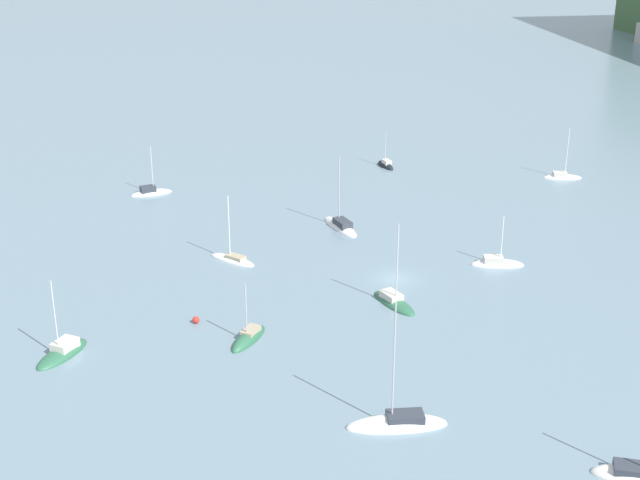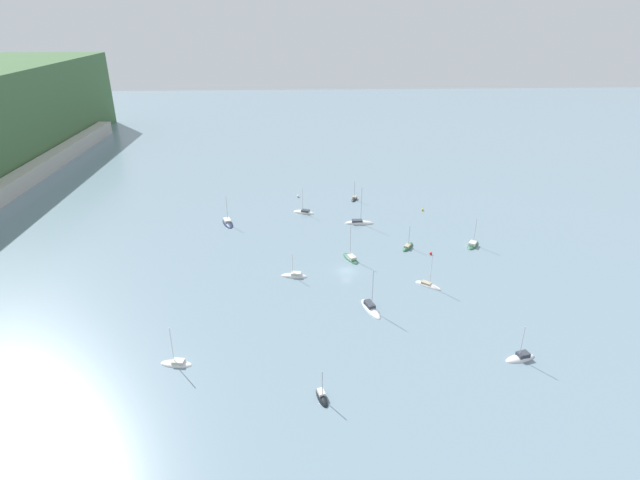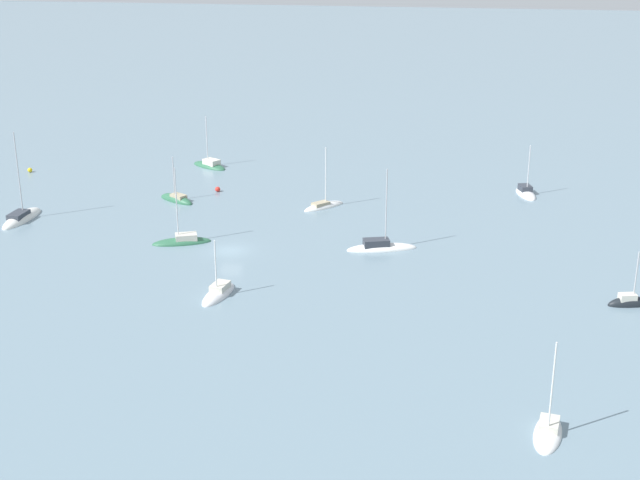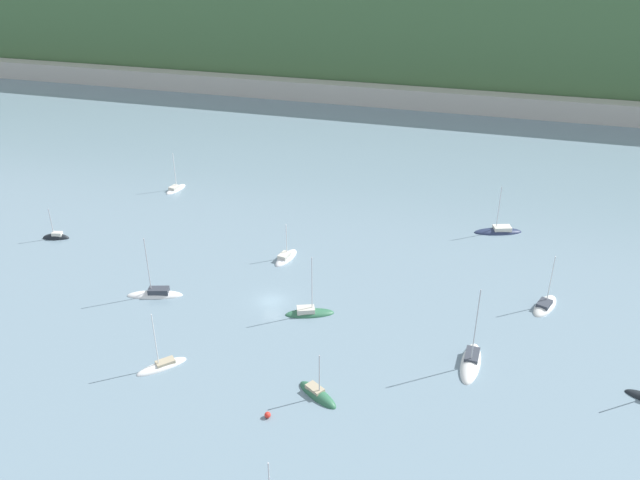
{
  "view_description": "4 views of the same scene",
  "coord_description": "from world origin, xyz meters",
  "px_view_note": "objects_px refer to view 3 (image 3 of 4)",
  "views": [
    {
      "loc": [
        89.82,
        -21.81,
        41.01
      ],
      "look_at": [
        -4.86,
        -7.89,
        3.31
      ],
      "focal_mm": 50.0,
      "sensor_mm": 36.0,
      "label": 1
    },
    {
      "loc": [
        -105.82,
        11.57,
        57.53
      ],
      "look_at": [
        14.6,
        5.8,
        1.62
      ],
      "focal_mm": 28.0,
      "sensor_mm": 36.0,
      "label": 2
    },
    {
      "loc": [
        -26.11,
        93.07,
        36.22
      ],
      "look_at": [
        -10.59,
        0.45,
        2.11
      ],
      "focal_mm": 50.0,
      "sensor_mm": 36.0,
      "label": 3
    },
    {
      "loc": [
        28.24,
        -71.63,
        50.19
      ],
      "look_at": [
        3.11,
        14.67,
        3.22
      ],
      "focal_mm": 35.0,
      "sensor_mm": 36.0,
      "label": 4
    }
  ],
  "objects_px": {
    "sailboat_1": "(22,219)",
    "mooring_buoy_2": "(218,189)",
    "sailboat_7": "(218,294)",
    "mooring_buoy_1": "(30,170)",
    "sailboat_11": "(177,200)",
    "sailboat_12": "(548,433)",
    "sailboat_5": "(526,194)",
    "sailboat_10": "(210,166)",
    "sailboat_3": "(182,242)",
    "sailboat_4": "(630,304)",
    "sailboat_9": "(381,248)",
    "sailboat_0": "(324,207)"
  },
  "relations": [
    {
      "from": "sailboat_11",
      "to": "sailboat_12",
      "type": "bearing_deg",
      "value": 163.61
    },
    {
      "from": "sailboat_12",
      "to": "sailboat_4",
      "type": "bearing_deg",
      "value": 168.4
    },
    {
      "from": "sailboat_11",
      "to": "mooring_buoy_2",
      "type": "height_order",
      "value": "sailboat_11"
    },
    {
      "from": "sailboat_0",
      "to": "sailboat_1",
      "type": "xyz_separation_m",
      "value": [
        37.05,
        11.46,
        0.01
      ]
    },
    {
      "from": "sailboat_9",
      "to": "sailboat_10",
      "type": "bearing_deg",
      "value": 115.93
    },
    {
      "from": "sailboat_5",
      "to": "mooring_buoy_1",
      "type": "height_order",
      "value": "sailboat_5"
    },
    {
      "from": "sailboat_3",
      "to": "sailboat_5",
      "type": "xyz_separation_m",
      "value": [
        -41.01,
        -26.63,
        0.0
      ]
    },
    {
      "from": "sailboat_5",
      "to": "mooring_buoy_2",
      "type": "bearing_deg",
      "value": -97.46
    },
    {
      "from": "sailboat_0",
      "to": "sailboat_10",
      "type": "relative_size",
      "value": 1.02
    },
    {
      "from": "sailboat_4",
      "to": "sailboat_3",
      "type": "bearing_deg",
      "value": 153.95
    },
    {
      "from": "sailboat_10",
      "to": "sailboat_11",
      "type": "height_order",
      "value": "sailboat_10"
    },
    {
      "from": "sailboat_4",
      "to": "sailboat_12",
      "type": "height_order",
      "value": "sailboat_12"
    },
    {
      "from": "sailboat_7",
      "to": "sailboat_12",
      "type": "xyz_separation_m",
      "value": [
        -31.22,
        21.06,
        0.02
      ]
    },
    {
      "from": "sailboat_3",
      "to": "sailboat_7",
      "type": "xyz_separation_m",
      "value": [
        -8.41,
        14.28,
        -0.03
      ]
    },
    {
      "from": "sailboat_0",
      "to": "sailboat_7",
      "type": "xyz_separation_m",
      "value": [
        5.84,
        30.6,
        0.01
      ]
    },
    {
      "from": "sailboat_3",
      "to": "sailboat_7",
      "type": "distance_m",
      "value": 16.57
    },
    {
      "from": "sailboat_4",
      "to": "mooring_buoy_1",
      "type": "height_order",
      "value": "sailboat_4"
    },
    {
      "from": "sailboat_7",
      "to": "mooring_buoy_1",
      "type": "relative_size",
      "value": 9.81
    },
    {
      "from": "sailboat_7",
      "to": "sailboat_12",
      "type": "bearing_deg",
      "value": 65.71
    },
    {
      "from": "sailboat_1",
      "to": "sailboat_4",
      "type": "xyz_separation_m",
      "value": [
        -72.18,
        14.74,
        0.0
      ]
    },
    {
      "from": "sailboat_0",
      "to": "sailboat_10",
      "type": "xyz_separation_m",
      "value": [
        20.61,
        -17.21,
        0.05
      ]
    },
    {
      "from": "sailboat_5",
      "to": "sailboat_12",
      "type": "bearing_deg",
      "value": -16.41
    },
    {
      "from": "mooring_buoy_1",
      "to": "sailboat_3",
      "type": "bearing_deg",
      "value": 141.1
    },
    {
      "from": "sailboat_3",
      "to": "sailboat_9",
      "type": "bearing_deg",
      "value": 162.89
    },
    {
      "from": "sailboat_1",
      "to": "sailboat_0",
      "type": "bearing_deg",
      "value": -69.77
    },
    {
      "from": "sailboat_9",
      "to": "sailboat_12",
      "type": "height_order",
      "value": "sailboat_9"
    },
    {
      "from": "sailboat_9",
      "to": "sailboat_3",
      "type": "bearing_deg",
      "value": 167.16
    },
    {
      "from": "sailboat_7",
      "to": "sailboat_10",
      "type": "relative_size",
      "value": 0.8
    },
    {
      "from": "sailboat_3",
      "to": "sailboat_5",
      "type": "bearing_deg",
      "value": -168.47
    },
    {
      "from": "sailboat_4",
      "to": "sailboat_11",
      "type": "distance_m",
      "value": 60.97
    },
    {
      "from": "sailboat_3",
      "to": "sailboat_11",
      "type": "bearing_deg",
      "value": -91.07
    },
    {
      "from": "sailboat_9",
      "to": "sailboat_11",
      "type": "bearing_deg",
      "value": 137.12
    },
    {
      "from": "sailboat_9",
      "to": "mooring_buoy_2",
      "type": "bearing_deg",
      "value": 125.31
    },
    {
      "from": "sailboat_1",
      "to": "mooring_buoy_1",
      "type": "distance_m",
      "value": 23.16
    },
    {
      "from": "sailboat_5",
      "to": "sailboat_7",
      "type": "height_order",
      "value": "sailboat_5"
    },
    {
      "from": "sailboat_0",
      "to": "sailboat_4",
      "type": "height_order",
      "value": "sailboat_0"
    },
    {
      "from": "sailboat_10",
      "to": "mooring_buoy_1",
      "type": "xyz_separation_m",
      "value": [
        25.86,
        7.53,
        0.21
      ]
    },
    {
      "from": "sailboat_7",
      "to": "sailboat_12",
      "type": "height_order",
      "value": "sailboat_12"
    },
    {
      "from": "sailboat_10",
      "to": "mooring_buoy_2",
      "type": "bearing_deg",
      "value": 143.55
    },
    {
      "from": "sailboat_11",
      "to": "mooring_buoy_1",
      "type": "height_order",
      "value": "sailboat_11"
    },
    {
      "from": "sailboat_1",
      "to": "sailboat_3",
      "type": "distance_m",
      "value": 23.31
    },
    {
      "from": "sailboat_3",
      "to": "sailboat_4",
      "type": "bearing_deg",
      "value": 147.22
    },
    {
      "from": "sailboat_9",
      "to": "mooring_buoy_1",
      "type": "bearing_deg",
      "value": 139.26
    },
    {
      "from": "sailboat_7",
      "to": "mooring_buoy_2",
      "type": "relative_size",
      "value": 9.45
    },
    {
      "from": "sailboat_1",
      "to": "sailboat_12",
      "type": "xyz_separation_m",
      "value": [
        -62.43,
        40.19,
        0.02
      ]
    },
    {
      "from": "sailboat_1",
      "to": "mooring_buoy_2",
      "type": "height_order",
      "value": "sailboat_1"
    },
    {
      "from": "sailboat_10",
      "to": "sailboat_1",
      "type": "bearing_deg",
      "value": 92.84
    },
    {
      "from": "sailboat_12",
      "to": "mooring_buoy_2",
      "type": "height_order",
      "value": "sailboat_12"
    },
    {
      "from": "sailboat_1",
      "to": "sailboat_5",
      "type": "xyz_separation_m",
      "value": [
        -63.81,
        -21.78,
        0.04
      ]
    },
    {
      "from": "mooring_buoy_2",
      "to": "sailboat_1",
      "type": "bearing_deg",
      "value": 37.03
    }
  ]
}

